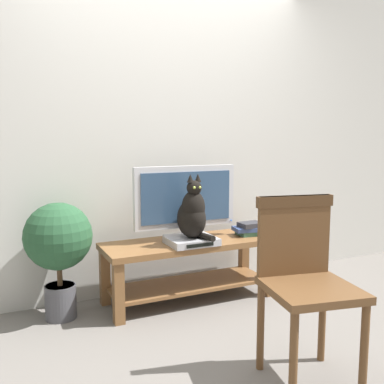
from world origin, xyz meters
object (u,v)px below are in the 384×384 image
Objects in this scene: wooden_chair at (303,272)px; potted_plant at (58,243)px; tv_stand at (189,259)px; tv at (186,200)px; media_box at (191,241)px; cat at (192,214)px; book_stack at (249,229)px.

potted_plant is at bearing 129.15° from wooden_chair.
potted_plant is at bearing 175.51° from tv_stand.
wooden_chair is (0.09, -1.27, -0.21)m from tv.
potted_plant is at bearing 169.07° from media_box.
potted_plant is (-0.95, 0.07, 0.21)m from tv_stand.
tv is 0.98m from potted_plant.
cat is (-0.03, -0.18, -0.07)m from tv.
tv reaches higher than media_box.
wooden_chair is (0.12, -1.09, -0.14)m from cat.
cat is (0.00, -0.01, 0.21)m from media_box.
book_stack is at bearing -11.00° from tv.
tv_stand is 2.79× the size of cat.
wooden_chair is 1.16× the size of potted_plant.
potted_plant is at bearing 175.75° from book_stack.
book_stack reaches higher than tv_stand.
potted_plant is at bearing 179.48° from tv.
tv is 2.35× the size of media_box.
tv is 1.74× the size of cat.
potted_plant is at bearing 168.27° from cat.
tv is 0.87× the size of wooden_chair.
book_stack is at bearing 8.58° from cat.
tv_stand is at bearing -4.49° from potted_plant.
tv reaches higher than tv_stand.
wooden_chair is at bearing -110.02° from book_stack.
tv is at bearing -0.52° from potted_plant.
wooden_chair is at bearing -85.91° from tv.
tv is (0.00, 0.07, 0.45)m from tv_stand.
cat is 0.58× the size of potted_plant.
cat is at bearing -98.86° from tv.
cat reaches higher than wooden_chair.
media_box is (-0.03, -0.17, -0.28)m from tv.
tv_stand is at bearing -90.02° from tv.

